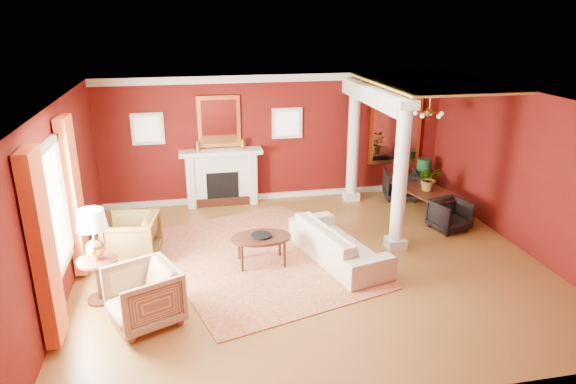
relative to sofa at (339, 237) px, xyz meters
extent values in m
plane|color=brown|center=(-0.51, -0.07, -0.44)|extent=(8.00, 8.00, 0.00)
cube|color=#510F0B|center=(-0.51, 3.43, 1.01)|extent=(8.00, 0.04, 2.90)
cube|color=#510F0B|center=(-0.51, -3.57, 1.01)|extent=(8.00, 0.04, 2.90)
cube|color=#510F0B|center=(-4.51, -0.07, 1.01)|extent=(0.04, 7.00, 2.90)
cube|color=#510F0B|center=(3.49, -0.07, 1.01)|extent=(0.04, 7.00, 2.90)
cube|color=white|center=(-0.51, -0.07, 2.46)|extent=(8.00, 7.00, 0.04)
cube|color=silver|center=(-1.81, 3.26, 0.16)|extent=(1.60, 0.34, 1.20)
cube|color=black|center=(-1.81, 3.09, 0.01)|extent=(0.72, 0.03, 0.70)
cube|color=black|center=(-1.81, 3.09, -0.34)|extent=(1.20, 0.05, 0.20)
cube|color=silver|center=(-1.81, 3.22, 0.80)|extent=(1.85, 0.42, 0.10)
cube|color=silver|center=(-2.51, 3.23, 0.16)|extent=(0.16, 0.40, 1.20)
cube|color=silver|center=(-1.11, 3.23, 0.16)|extent=(0.16, 0.40, 1.20)
cube|color=gold|center=(-1.81, 3.39, 1.46)|extent=(0.95, 0.06, 1.15)
cube|color=white|center=(-1.81, 3.36, 1.46)|extent=(0.78, 0.02, 0.98)
cube|color=silver|center=(-3.36, 3.40, 1.36)|extent=(0.70, 0.06, 0.70)
cube|color=white|center=(-3.36, 3.37, 1.36)|extent=(0.54, 0.02, 0.54)
cube|color=silver|center=(-0.26, 3.40, 1.36)|extent=(0.70, 0.06, 0.70)
cube|color=white|center=(-0.26, 3.37, 1.36)|extent=(0.54, 0.02, 0.54)
cube|color=white|center=(-4.50, -0.67, 1.11)|extent=(0.03, 1.30, 1.70)
cube|color=silver|center=(-4.46, -1.37, 1.11)|extent=(0.08, 0.10, 1.90)
cube|color=silver|center=(-4.46, 0.03, 1.11)|extent=(0.08, 0.10, 1.90)
cube|color=#BA431F|center=(-4.39, -1.67, 0.96)|extent=(0.18, 0.55, 2.60)
cube|color=#BA431F|center=(-4.39, 0.33, 0.96)|extent=(0.18, 0.55, 2.60)
cube|color=silver|center=(1.19, 0.23, -0.34)|extent=(0.34, 0.34, 0.20)
cylinder|color=silver|center=(1.19, 0.23, 1.01)|extent=(0.26, 0.26, 2.50)
cube|color=silver|center=(1.19, 0.23, 2.28)|extent=(0.36, 0.36, 0.16)
cube|color=silver|center=(1.19, 2.93, -0.34)|extent=(0.34, 0.34, 0.20)
cylinder|color=silver|center=(1.19, 2.93, 1.01)|extent=(0.26, 0.26, 2.50)
cube|color=silver|center=(1.19, 2.93, 2.28)|extent=(0.36, 0.36, 0.16)
cube|color=silver|center=(1.19, 1.83, 2.18)|extent=(0.30, 3.20, 0.32)
cube|color=gold|center=(2.34, 1.68, 2.43)|extent=(2.30, 3.40, 0.04)
cube|color=gold|center=(2.39, 3.39, 1.11)|extent=(1.30, 0.06, 1.70)
cube|color=white|center=(2.39, 3.36, 1.11)|extent=(1.10, 0.02, 1.50)
cylinder|color=#B28B38|center=(2.39, 1.73, 2.13)|extent=(0.02, 0.02, 0.65)
sphere|color=#B28B38|center=(2.39, 1.73, 1.81)|extent=(0.20, 0.20, 0.20)
sphere|color=#F0EACB|center=(2.67, 1.73, 1.78)|extent=(0.09, 0.09, 0.09)
sphere|color=#F0EACB|center=(2.47, 2.00, 1.78)|extent=(0.09, 0.09, 0.09)
sphere|color=#F0EACB|center=(2.16, 1.90, 1.78)|extent=(0.09, 0.09, 0.09)
sphere|color=#F0EACB|center=(2.16, 1.57, 1.78)|extent=(0.09, 0.09, 0.09)
sphere|color=#F0EACB|center=(2.47, 1.46, 1.78)|extent=(0.09, 0.09, 0.09)
cube|color=silver|center=(-0.51, 3.39, 2.38)|extent=(8.00, 0.08, 0.16)
cube|color=silver|center=(-0.51, 3.39, -0.38)|extent=(8.00, 0.08, 0.12)
cube|color=maroon|center=(-1.38, 0.35, -0.44)|extent=(4.18, 4.89, 0.02)
imported|color=beige|center=(0.00, 0.00, 0.00)|extent=(1.20, 2.36, 0.89)
imported|color=black|center=(-3.61, 0.73, 0.01)|extent=(0.94, 0.99, 0.91)
imported|color=tan|center=(-3.28, -1.36, 0.02)|extent=(1.14, 1.17, 0.93)
cylinder|color=black|center=(-1.38, 0.09, 0.06)|extent=(1.05, 1.05, 0.05)
cylinder|color=black|center=(-1.75, -0.14, -0.21)|extent=(0.05, 0.05, 0.48)
cylinder|color=black|center=(-1.01, -0.14, -0.21)|extent=(0.05, 0.05, 0.48)
cylinder|color=black|center=(-1.75, 0.32, -0.21)|extent=(0.05, 0.05, 0.48)
cylinder|color=black|center=(-1.01, 0.32, -0.21)|extent=(0.05, 0.05, 0.48)
imported|color=black|center=(-1.42, 0.08, 0.21)|extent=(0.17, 0.07, 0.24)
cylinder|color=black|center=(-3.98, -0.62, -0.42)|extent=(0.44, 0.44, 0.04)
cylinder|color=black|center=(-3.98, -0.62, -0.10)|extent=(0.10, 0.10, 0.68)
cylinder|color=black|center=(-3.98, -0.62, 0.24)|extent=(0.60, 0.60, 0.04)
sphere|color=#B28B38|center=(-3.98, -0.62, 0.44)|extent=(0.28, 0.28, 0.28)
cylinder|color=#B28B38|center=(-3.98, -0.62, 0.64)|extent=(0.03, 0.03, 0.30)
cone|color=#F0EACB|center=(-3.98, -0.62, 0.90)|extent=(0.44, 0.44, 0.30)
imported|color=black|center=(2.55, 1.77, -0.01)|extent=(0.89, 1.62, 0.86)
imported|color=black|center=(2.59, 0.83, -0.10)|extent=(0.81, 0.78, 0.69)
imported|color=black|center=(2.35, 2.78, -0.07)|extent=(0.88, 0.84, 0.75)
sphere|color=#164522|center=(2.99, 2.93, -0.26)|extent=(0.38, 0.38, 0.38)
cylinder|color=#164522|center=(2.99, 2.93, 0.01)|extent=(0.34, 0.34, 0.90)
imported|color=#26591E|center=(2.54, 1.76, 0.62)|extent=(0.49, 0.54, 0.42)
camera|label=1|loc=(-2.52, -7.98, 3.78)|focal=32.00mm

